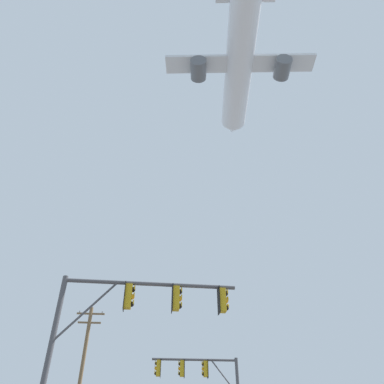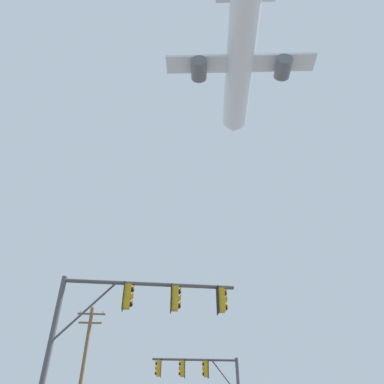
% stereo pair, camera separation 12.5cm
% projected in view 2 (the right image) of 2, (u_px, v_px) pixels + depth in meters
% --- Properties ---
extents(signal_pole_near, '(6.67, 0.57, 6.75)m').
position_uv_depth(signal_pole_near, '(128.00, 319.00, 13.18)').
color(signal_pole_near, '#4C4C51').
rests_on(signal_pole_near, ground).
extents(signal_pole_far, '(5.46, 0.48, 6.09)m').
position_uv_depth(signal_pole_far, '(204.00, 382.00, 22.19)').
color(signal_pole_far, '#4C4C51').
rests_on(signal_pole_far, ground).
extents(utility_pole, '(2.20, 0.28, 10.69)m').
position_uv_depth(utility_pole, '(82.00, 376.00, 26.48)').
color(utility_pole, brown).
rests_on(utility_pole, ground).
extents(airplane, '(21.22, 27.47, 7.48)m').
position_uv_depth(airplane, '(240.00, 65.00, 52.07)').
color(airplane, white).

